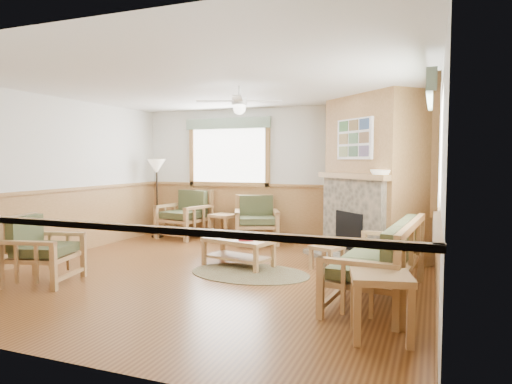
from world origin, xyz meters
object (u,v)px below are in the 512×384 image
(footstool, at_px, (327,257))
(floor_lamp_right, at_px, (381,219))
(armchair_back_right, at_px, (257,220))
(armchair_left, at_px, (43,249))
(end_table_sofa, at_px, (381,306))
(end_table_chairs, at_px, (224,227))
(sofa, at_px, (377,260))
(armchair_back_left, at_px, (184,214))
(floor_lamp_left, at_px, (157,198))
(coffee_table, at_px, (238,252))

(footstool, distance_m, floor_lamp_right, 0.99)
(armchair_back_right, xyz_separation_m, armchair_left, (-1.60, -3.73, -0.02))
(end_table_sofa, distance_m, floor_lamp_right, 2.83)
(armchair_back_right, distance_m, end_table_chairs, 0.76)
(armchair_left, bearing_deg, end_table_chairs, -26.58)
(sofa, relative_size, armchair_back_left, 2.02)
(footstool, distance_m, floor_lamp_left, 4.34)
(armchair_back_right, height_order, end_table_chairs, armchair_back_right)
(coffee_table, bearing_deg, armchair_back_right, 116.91)
(sofa, xyz_separation_m, end_table_chairs, (-3.37, 2.86, -0.19))
(floor_lamp_left, bearing_deg, end_table_sofa, -38.35)
(armchair_back_right, height_order, end_table_sofa, armchair_back_right)
(floor_lamp_right, bearing_deg, armchair_back_left, 162.35)
(footstool, bearing_deg, armchair_left, -147.72)
(armchair_left, distance_m, coffee_table, 2.74)
(armchair_back_right, relative_size, end_table_chairs, 1.73)
(armchair_left, distance_m, floor_lamp_left, 3.74)
(coffee_table, height_order, end_table_sofa, end_table_sofa)
(armchair_back_left, relative_size, armchair_left, 1.11)
(end_table_chairs, height_order, end_table_sofa, end_table_sofa)
(floor_lamp_left, bearing_deg, end_table_chairs, 3.88)
(coffee_table, relative_size, end_table_chairs, 1.99)
(footstool, bearing_deg, armchair_back_right, 137.67)
(end_table_chairs, relative_size, footstool, 1.32)
(coffee_table, xyz_separation_m, end_table_sofa, (2.37, -2.16, 0.09))
(armchair_back_right, relative_size, footstool, 2.28)
(armchair_back_left, height_order, end_table_chairs, armchair_back_left)
(armchair_left, relative_size, floor_lamp_right, 0.60)
(armchair_back_right, distance_m, floor_lamp_left, 2.28)
(armchair_back_left, bearing_deg, floor_lamp_left, -158.92)
(end_table_chairs, relative_size, floor_lamp_left, 0.32)
(sofa, xyz_separation_m, floor_lamp_left, (-4.88, 2.76, 0.37))
(end_table_sofa, bearing_deg, armchair_left, 175.62)
(armchair_back_left, distance_m, floor_lamp_right, 4.37)
(armchair_back_left, xyz_separation_m, armchair_back_right, (1.66, -0.03, -0.03))
(floor_lamp_left, bearing_deg, sofa, -29.48)
(sofa, distance_m, footstool, 1.53)
(end_table_chairs, relative_size, end_table_sofa, 0.90)
(footstool, bearing_deg, end_table_sofa, -67.02)
(sofa, bearing_deg, coffee_table, -107.81)
(armchair_back_right, bearing_deg, armchair_back_left, 155.24)
(sofa, relative_size, armchair_back_right, 2.16)
(armchair_left, xyz_separation_m, floor_lamp_right, (4.11, 2.44, 0.30))
(end_table_chairs, xyz_separation_m, end_table_sofa, (3.54, -4.10, 0.03))
(armchair_back_left, height_order, floor_lamp_left, floor_lamp_left)
(armchair_back_right, relative_size, armchair_left, 1.04)
(footstool, bearing_deg, end_table_chairs, 146.75)
(coffee_table, relative_size, footstool, 2.63)
(armchair_back_right, bearing_deg, floor_lamp_left, 158.17)
(end_table_sofa, xyz_separation_m, floor_lamp_left, (-5.05, 4.00, 0.53))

